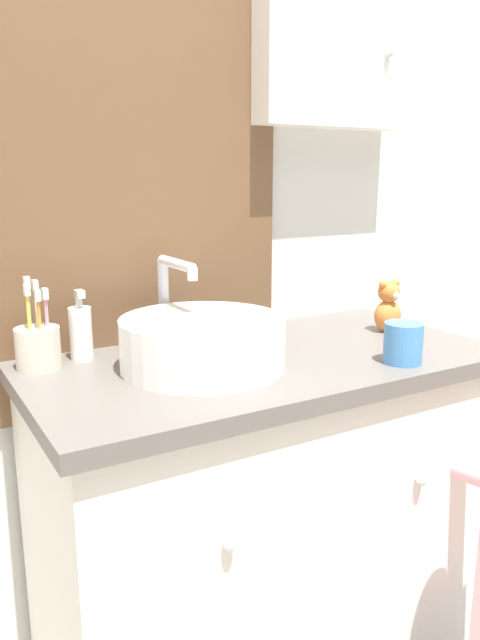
% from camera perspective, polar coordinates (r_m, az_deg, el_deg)
% --- Properties ---
extents(wall_back, '(3.20, 0.18, 2.50)m').
position_cam_1_polar(wall_back, '(1.53, -3.32, 15.51)').
color(wall_back, silver).
rests_on(wall_back, ground_plane).
extents(vanity_counter, '(1.00, 0.52, 0.84)m').
position_cam_1_polar(vanity_counter, '(1.50, 2.09, -18.70)').
color(vanity_counter, silver).
rests_on(vanity_counter, ground_plane).
extents(sink_basin, '(0.33, 0.38, 0.21)m').
position_cam_1_polar(sink_basin, '(1.24, -3.49, -1.92)').
color(sink_basin, white).
rests_on(sink_basin, vanity_counter).
extents(toothbrush_holder, '(0.09, 0.09, 0.19)m').
position_cam_1_polar(toothbrush_holder, '(1.30, -18.00, -2.22)').
color(toothbrush_holder, beige).
rests_on(toothbrush_holder, vanity_counter).
extents(soap_dispenser, '(0.05, 0.05, 0.15)m').
position_cam_1_polar(soap_dispenser, '(1.33, -14.35, -1.07)').
color(soap_dispenser, white).
rests_on(soap_dispenser, vanity_counter).
extents(teddy_bear, '(0.07, 0.06, 0.13)m').
position_cam_1_polar(teddy_bear, '(1.56, 13.39, 1.15)').
color(teddy_bear, orange).
rests_on(teddy_bear, vanity_counter).
extents(drinking_cup, '(0.08, 0.08, 0.08)m').
position_cam_1_polar(drinking_cup, '(1.32, 14.69, -2.05)').
color(drinking_cup, '#4789D1').
rests_on(drinking_cup, vanity_counter).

